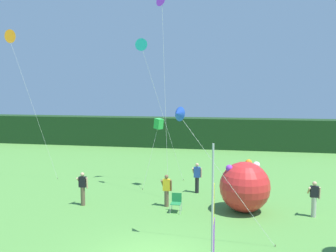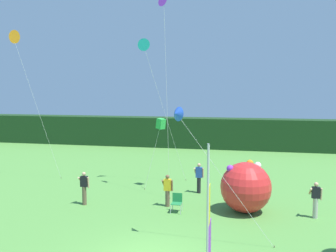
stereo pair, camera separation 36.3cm
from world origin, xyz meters
TOP-DOWN VIEW (x-y plane):
  - distant_treeline at (0.00, 25.23)m, footprint 80.00×2.40m
  - banner_flag at (2.25, -1.49)m, footprint 0.06×1.03m
  - person_near_banner at (-0.59, 5.95)m, footprint 0.55×0.48m
  - person_mid_field at (-4.81, 5.31)m, footprint 0.55×0.48m
  - person_far_left at (6.41, 5.73)m, footprint 0.55×0.48m
  - person_far_right at (0.64, 8.70)m, footprint 0.55×0.48m
  - inflatable_balloon at (3.27, 5.91)m, footprint 2.43×2.43m
  - folding_chair at (0.03, 5.24)m, footprint 0.51×0.51m
  - kite_green_box_0 at (-1.74, 9.36)m, footprint 1.17×0.94m
  - kite_blue_delta_1 at (0.71, 1.78)m, footprint 3.99×0.56m
  - kite_purple_delta_2 at (-1.32, 8.41)m, footprint 0.96×1.50m
  - kite_orange_delta_4 at (-11.63, 9.77)m, footprint 3.20×0.94m
  - kite_cyan_delta_5 at (-2.99, 10.11)m, footprint 2.90×1.72m

SIDE VIEW (x-z plane):
  - folding_chair at x=0.03m, z-range 0.07..0.96m
  - person_near_banner at x=-0.59m, z-range 0.05..1.68m
  - person_far_left at x=6.41m, z-range 0.06..1.74m
  - person_mid_field at x=-4.81m, z-range 0.06..1.77m
  - person_far_right at x=0.64m, z-range 0.06..1.78m
  - inflatable_balloon at x=3.27m, z-range -0.01..2.46m
  - distant_treeline at x=0.00m, z-range 0.00..3.02m
  - banner_flag at x=2.25m, z-range -0.09..4.32m
  - kite_green_box_0 at x=-1.74m, z-range 1.76..5.96m
  - kite_blue_delta_1 at x=0.71m, z-range 2.30..7.57m
  - kite_cyan_delta_5 at x=-2.99m, z-range 4.07..13.09m
  - kite_orange_delta_4 at x=-11.63m, z-range 4.39..14.13m
  - kite_purple_delta_2 at x=-1.32m, z-range 5.07..16.09m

